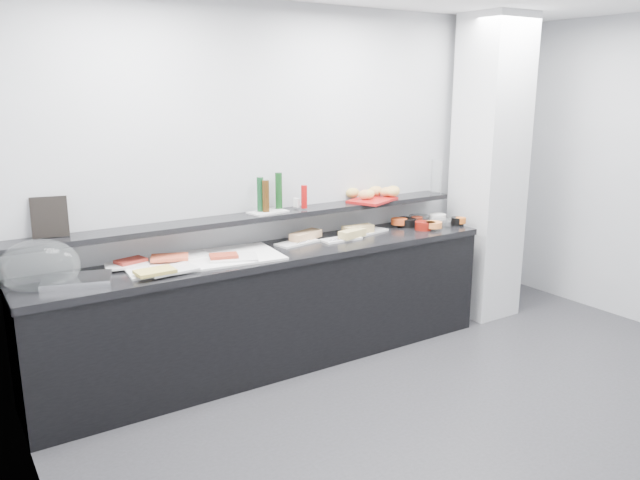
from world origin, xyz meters
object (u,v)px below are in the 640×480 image
framed_print (50,217)px  bread_tray (372,200)px  cloche_base (77,280)px  condiment_tray (268,212)px  sandwich_plate_mid (341,239)px  carafe (436,176)px

framed_print → bread_tray: 2.50m
cloche_base → condiment_tray: 1.49m
sandwich_plate_mid → framed_print: bearing=173.1°
carafe → cloche_base: bearing=-176.6°
cloche_base → bread_tray: bread_tray is taller
sandwich_plate_mid → cloche_base: bearing=-179.3°
sandwich_plate_mid → bread_tray: 0.51m
condiment_tray → bread_tray: bread_tray is taller
sandwich_plate_mid → condiment_tray: size_ratio=1.15×
cloche_base → framed_print: 0.46m
cloche_base → bread_tray: size_ratio=0.99×
condiment_tray → carafe: (1.70, -0.03, 0.14)m
framed_print → bread_tray: bearing=9.5°
cloche_base → bread_tray: 2.44m
sandwich_plate_mid → bread_tray: size_ratio=0.80×
cloche_base → carafe: 3.18m
condiment_tray → carafe: size_ratio=0.95×
cloche_base → framed_print: size_ratio=1.55×
condiment_tray → carafe: 1.70m
bread_tray → carafe: (0.73, 0.02, 0.14)m
sandwich_plate_mid → carafe: (1.15, 0.16, 0.39)m
cloche_base → condiment_tray: condiment_tray is taller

